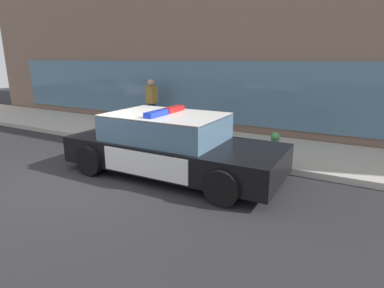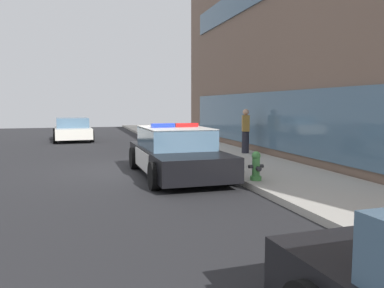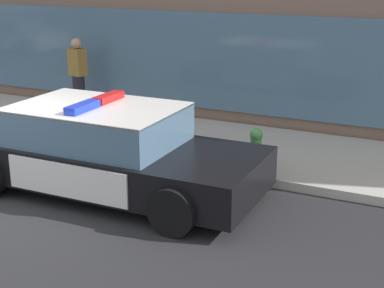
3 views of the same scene
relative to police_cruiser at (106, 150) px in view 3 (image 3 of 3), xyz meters
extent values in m
cube|color=#B2ADA3|center=(-1.54, 2.71, -0.61)|extent=(48.00, 2.95, 0.15)
cube|color=slate|center=(-3.22, 4.20, 0.77)|extent=(15.44, 0.08, 2.10)
cube|color=black|center=(0.06, 0.00, -0.18)|extent=(4.93, 2.00, 0.60)
cube|color=silver|center=(1.63, 0.02, -0.02)|extent=(1.69, 1.92, 0.05)
cube|color=silver|center=(-1.66, -0.02, -0.02)|extent=(1.40, 1.92, 0.05)
cube|color=silver|center=(-0.05, 0.98, -0.18)|extent=(2.06, 0.06, 0.51)
cube|color=silver|center=(-0.03, -0.98, -0.18)|extent=(2.06, 0.06, 0.51)
cube|color=yellow|center=(-0.05, 1.00, -0.18)|extent=(0.22, 0.01, 0.26)
cube|color=slate|center=(-0.14, 0.00, 0.39)|extent=(2.57, 1.78, 0.60)
cube|color=silver|center=(-0.14, 0.00, 0.68)|extent=(2.57, 1.78, 0.04)
cube|color=red|center=(-0.14, 0.35, 0.76)|extent=(0.21, 0.66, 0.11)
cube|color=blue|center=(-0.13, -0.35, 0.76)|extent=(0.21, 0.66, 0.11)
cylinder|color=black|center=(1.67, 0.99, -0.34)|extent=(0.68, 0.23, 0.68)
cylinder|color=black|center=(1.69, -0.95, -0.34)|extent=(0.68, 0.23, 0.68)
cylinder|color=black|center=(-1.57, 0.95, -0.34)|extent=(0.68, 0.23, 0.68)
cylinder|color=#4C994C|center=(1.95, 1.56, -0.48)|extent=(0.28, 0.28, 0.10)
cylinder|color=#4C994C|center=(1.95, 1.56, -0.21)|extent=(0.19, 0.19, 0.45)
sphere|color=#4C994C|center=(1.95, 1.56, 0.09)|extent=(0.22, 0.22, 0.22)
cylinder|color=#333338|center=(1.95, 1.56, 0.16)|extent=(0.06, 0.06, 0.05)
cylinder|color=#333338|center=(1.95, 1.42, -0.18)|extent=(0.09, 0.10, 0.09)
cylinder|color=#333338|center=(1.95, 1.71, -0.18)|extent=(0.09, 0.10, 0.09)
cylinder|color=#333338|center=(2.10, 1.56, -0.22)|extent=(0.10, 0.12, 0.12)
cylinder|color=#23232D|center=(-3.15, 3.56, -0.11)|extent=(0.28, 0.28, 0.85)
cube|color=olive|center=(-3.15, 3.56, 0.63)|extent=(0.46, 0.36, 0.62)
sphere|color=tan|center=(-3.15, 3.56, 1.06)|extent=(0.24, 0.24, 0.24)
camera|label=1|loc=(3.75, -5.74, 1.88)|focal=29.29mm
camera|label=2|loc=(10.65, -2.65, 1.34)|focal=36.30mm
camera|label=3|loc=(4.94, -7.09, 2.81)|focal=53.31mm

